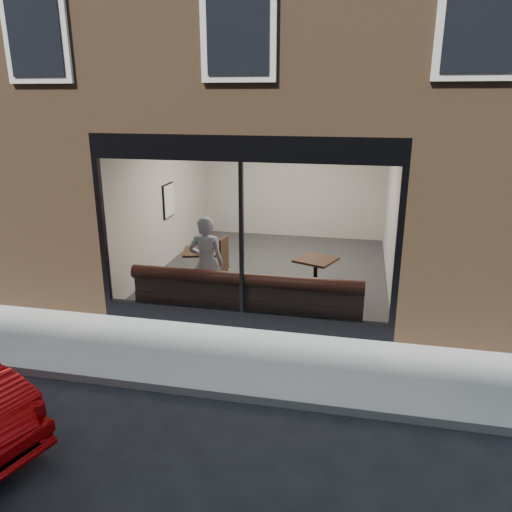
% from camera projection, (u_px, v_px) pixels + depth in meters
% --- Properties ---
extents(ground, '(120.00, 120.00, 0.00)m').
position_uv_depth(ground, '(206.00, 394.00, 6.60)').
color(ground, black).
rests_on(ground, ground).
extents(sidewalk_near, '(40.00, 2.00, 0.01)m').
position_uv_depth(sidewalk_near, '(226.00, 357.00, 7.53)').
color(sidewalk_near, gray).
rests_on(sidewalk_near, ground).
extents(kerb_near, '(40.00, 0.10, 0.12)m').
position_uv_depth(kerb_near, '(205.00, 392.00, 6.54)').
color(kerb_near, gray).
rests_on(kerb_near, ground).
extents(host_building_pier_left, '(2.50, 12.00, 3.20)m').
position_uv_depth(host_building_pier_left, '(163.00, 175.00, 14.31)').
color(host_building_pier_left, brown).
rests_on(host_building_pier_left, ground).
extents(host_building_pier_right, '(2.50, 12.00, 3.20)m').
position_uv_depth(host_building_pier_right, '(438.00, 184.00, 12.82)').
color(host_building_pier_right, brown).
rests_on(host_building_pier_right, ground).
extents(host_building_backfill, '(5.00, 6.00, 3.20)m').
position_uv_depth(host_building_backfill, '(306.00, 165.00, 16.36)').
color(host_building_backfill, brown).
rests_on(host_building_backfill, ground).
extents(cafe_floor, '(6.00, 6.00, 0.00)m').
position_uv_depth(cafe_floor, '(273.00, 270.00, 11.25)').
color(cafe_floor, '#2D2D30').
rests_on(cafe_floor, ground).
extents(cafe_ceiling, '(6.00, 6.00, 0.00)m').
position_uv_depth(cafe_ceiling, '(274.00, 125.00, 10.28)').
color(cafe_ceiling, white).
rests_on(cafe_ceiling, host_building_upper).
extents(cafe_wall_back, '(5.00, 0.00, 5.00)m').
position_uv_depth(cafe_wall_back, '(293.00, 179.00, 13.55)').
color(cafe_wall_back, beige).
rests_on(cafe_wall_back, ground).
extents(cafe_wall_left, '(0.00, 6.00, 6.00)m').
position_uv_depth(cafe_wall_left, '(165.00, 196.00, 11.26)').
color(cafe_wall_left, beige).
rests_on(cafe_wall_left, ground).
extents(cafe_wall_right, '(0.00, 6.00, 6.00)m').
position_uv_depth(cafe_wall_right, '(392.00, 206.00, 10.27)').
color(cafe_wall_right, beige).
rests_on(cafe_wall_right, ground).
extents(storefront_kick, '(5.00, 0.10, 0.30)m').
position_uv_depth(storefront_kick, '(242.00, 319.00, 8.47)').
color(storefront_kick, black).
rests_on(storefront_kick, ground).
extents(storefront_header, '(5.00, 0.10, 0.40)m').
position_uv_depth(storefront_header, '(241.00, 148.00, 7.59)').
color(storefront_header, black).
rests_on(storefront_header, host_building_upper).
extents(storefront_mullion, '(0.06, 0.10, 2.50)m').
position_uv_depth(storefront_mullion, '(242.00, 240.00, 8.04)').
color(storefront_mullion, black).
rests_on(storefront_mullion, storefront_kick).
extents(storefront_glass, '(4.80, 0.00, 4.80)m').
position_uv_depth(storefront_glass, '(241.00, 240.00, 8.01)').
color(storefront_glass, white).
rests_on(storefront_glass, storefront_kick).
extents(banquette, '(4.00, 0.55, 0.45)m').
position_uv_depth(banquette, '(248.00, 306.00, 8.81)').
color(banquette, '#351913').
rests_on(banquette, cafe_floor).
extents(person, '(0.67, 0.47, 1.75)m').
position_uv_depth(person, '(206.00, 264.00, 9.01)').
color(person, '#A3BAD2').
rests_on(person, cafe_floor).
extents(cafe_table_left, '(0.85, 0.85, 0.04)m').
position_uv_depth(cafe_table_left, '(201.00, 251.00, 10.17)').
color(cafe_table_left, black).
rests_on(cafe_table_left, cafe_floor).
extents(cafe_table_right, '(0.90, 0.90, 0.04)m').
position_uv_depth(cafe_table_right, '(316.00, 260.00, 9.65)').
color(cafe_table_right, black).
rests_on(cafe_table_right, cafe_floor).
extents(cafe_chair_left, '(0.49, 0.49, 0.04)m').
position_uv_depth(cafe_chair_left, '(216.00, 269.00, 10.65)').
color(cafe_chair_left, black).
rests_on(cafe_chair_left, cafe_floor).
extents(wall_poster, '(0.02, 0.54, 0.72)m').
position_uv_depth(wall_poster, '(169.00, 201.00, 11.39)').
color(wall_poster, white).
rests_on(wall_poster, cafe_wall_left).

